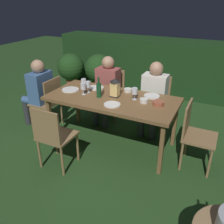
# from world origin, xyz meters

# --- Properties ---
(ground_plane) EXTENTS (16.00, 16.00, 0.00)m
(ground_plane) POSITION_xyz_m (0.00, 0.00, 0.00)
(ground_plane) COLOR #26471E
(dining_table) EXTENTS (1.83, 0.87, 0.76)m
(dining_table) POSITION_xyz_m (0.00, 0.00, 0.70)
(dining_table) COLOR brown
(dining_table) RESTS_ON ground
(chair_head_near) EXTENTS (0.40, 0.42, 0.87)m
(chair_head_near) POSITION_xyz_m (-1.16, 0.00, 0.49)
(chair_head_near) COLOR #937047
(chair_head_near) RESTS_ON ground
(person_in_blue) EXTENTS (0.48, 0.38, 1.15)m
(person_in_blue) POSITION_xyz_m (-1.36, 0.00, 0.64)
(person_in_blue) COLOR #426699
(person_in_blue) RESTS_ON ground
(chair_side_right_a) EXTENTS (0.42, 0.40, 0.87)m
(chair_side_right_a) POSITION_xyz_m (-0.41, 0.82, 0.49)
(chair_side_right_a) COLOR #937047
(chair_side_right_a) RESTS_ON ground
(person_in_rust) EXTENTS (0.38, 0.47, 1.15)m
(person_in_rust) POSITION_xyz_m (-0.41, 0.63, 0.64)
(person_in_rust) COLOR #9E4C47
(person_in_rust) RESTS_ON ground
(chair_head_far) EXTENTS (0.40, 0.42, 0.87)m
(chair_head_far) POSITION_xyz_m (1.16, 0.00, 0.49)
(chair_head_far) COLOR #937047
(chair_head_far) RESTS_ON ground
(chair_side_left_a) EXTENTS (0.42, 0.40, 0.87)m
(chair_side_left_a) POSITION_xyz_m (-0.41, -0.82, 0.49)
(chair_side_left_a) COLOR #937047
(chair_side_left_a) RESTS_ON ground
(chair_side_right_b) EXTENTS (0.42, 0.40, 0.87)m
(chair_side_right_b) POSITION_xyz_m (0.41, 0.82, 0.49)
(chair_side_right_b) COLOR #937047
(chair_side_right_b) RESTS_ON ground
(person_in_cream) EXTENTS (0.38, 0.47, 1.15)m
(person_in_cream) POSITION_xyz_m (0.41, 0.63, 0.64)
(person_in_cream) COLOR white
(person_in_cream) RESTS_ON ground
(lantern_centerpiece) EXTENTS (0.15, 0.15, 0.27)m
(lantern_centerpiece) POSITION_xyz_m (0.02, 0.06, 0.90)
(lantern_centerpiece) COLOR black
(lantern_centerpiece) RESTS_ON dining_table
(green_bottle_on_table) EXTENTS (0.07, 0.07, 0.29)m
(green_bottle_on_table) POSITION_xyz_m (-0.17, -0.06, 0.86)
(green_bottle_on_table) COLOR #144723
(green_bottle_on_table) RESTS_ON dining_table
(wine_glass_a) EXTENTS (0.08, 0.08, 0.17)m
(wine_glass_a) POSITION_xyz_m (-0.42, -0.07, 0.87)
(wine_glass_a) COLOR silver
(wine_glass_a) RESTS_ON dining_table
(wine_glass_b) EXTENTS (0.08, 0.08, 0.17)m
(wine_glass_b) POSITION_xyz_m (0.31, 0.07, 0.87)
(wine_glass_b) COLOR silver
(wine_glass_b) RESTS_ON dining_table
(wine_glass_c) EXTENTS (0.08, 0.08, 0.17)m
(wine_glass_c) POSITION_xyz_m (-0.52, 0.09, 0.87)
(wine_glass_c) COLOR silver
(wine_glass_c) RESTS_ON dining_table
(wine_glass_d) EXTENTS (0.08, 0.08, 0.17)m
(wine_glass_d) POSITION_xyz_m (-0.40, 0.02, 0.87)
(wine_glass_d) COLOR silver
(wine_glass_d) RESTS_ON dining_table
(plate_a) EXTENTS (0.22, 0.22, 0.01)m
(plate_a) POSITION_xyz_m (0.49, 0.28, 0.76)
(plate_a) COLOR silver
(plate_a) RESTS_ON dining_table
(plate_b) EXTENTS (0.22, 0.22, 0.01)m
(plate_b) POSITION_xyz_m (0.11, -0.23, 0.76)
(plate_b) COLOR white
(plate_b) RESTS_ON dining_table
(plate_c) EXTENTS (0.26, 0.26, 0.01)m
(plate_c) POSITION_xyz_m (-0.69, -0.01, 0.76)
(plate_c) COLOR white
(plate_c) RESTS_ON dining_table
(plate_d) EXTENTS (0.23, 0.23, 0.01)m
(plate_d) POSITION_xyz_m (-0.38, 0.23, 0.76)
(plate_d) COLOR white
(plate_d) RESTS_ON dining_table
(bowl_olives) EXTENTS (0.11, 0.11, 0.05)m
(bowl_olives) POSITION_xyz_m (0.46, 0.03, 0.78)
(bowl_olives) COLOR silver
(bowl_olives) RESTS_ON dining_table
(bowl_bread) EXTENTS (0.15, 0.15, 0.05)m
(bowl_bread) POSITION_xyz_m (0.65, 0.04, 0.78)
(bowl_bread) COLOR #9E5138
(bowl_bread) RESTS_ON dining_table
(bowl_salad) EXTENTS (0.12, 0.12, 0.05)m
(bowl_salad) POSITION_xyz_m (0.11, 0.31, 0.78)
(bowl_salad) COLOR silver
(bowl_salad) RESTS_ON dining_table
(hedge_backdrop) EXTENTS (4.88, 0.69, 1.19)m
(hedge_backdrop) POSITION_xyz_m (0.00, 2.52, 0.59)
(hedge_backdrop) COLOR #193816
(hedge_backdrop) RESTS_ON ground
(potted_plant_by_hedge) EXTENTS (0.62, 0.62, 0.87)m
(potted_plant_by_hedge) POSITION_xyz_m (-1.87, 1.67, 0.53)
(potted_plant_by_hedge) COLOR #9E5133
(potted_plant_by_hedge) RESTS_ON ground
(potted_plant_corner) EXTENTS (0.64, 0.64, 0.88)m
(potted_plant_corner) POSITION_xyz_m (-1.22, 1.83, 0.53)
(potted_plant_corner) COLOR #9E5133
(potted_plant_corner) RESTS_ON ground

